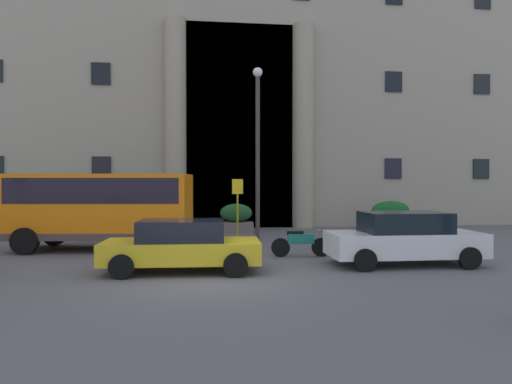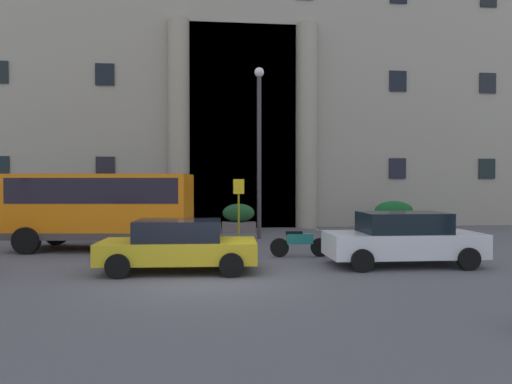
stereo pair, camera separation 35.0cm
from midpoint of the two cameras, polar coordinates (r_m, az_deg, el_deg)
name	(u,v)px [view 1 (the left image)]	position (r m, az deg, el deg)	size (l,w,h in m)	color
ground_plane	(211,280)	(12.13, -6.22, -10.49)	(80.00, 64.00, 0.12)	#525258
office_building_facade	(203,105)	(29.73, -6.75, 10.36)	(38.60, 9.78, 14.31)	gray
orange_minibus	(102,205)	(17.75, -18.54, -1.43)	(6.42, 3.21, 2.68)	orange
bus_stop_sign	(238,203)	(19.28, -2.75, -1.29)	(0.44, 0.08, 2.52)	#999316
hedge_planter_far_east	(125,218)	(22.77, -15.86, -2.99)	(1.89, 0.83, 1.58)	#716859
hedge_planter_far_west	(236,219)	(22.71, -2.84, -3.21)	(1.58, 0.82, 1.37)	#695F5D
hedge_planter_entrance_right	(390,216)	(24.50, 15.42, -2.82)	(2.04, 0.92, 1.47)	slate
parked_sedan_far	(182,245)	(12.94, -9.67, -6.32)	(4.21, 2.12, 1.38)	gold
white_taxi_kerbside	(404,238)	(14.39, 16.68, -5.34)	(4.38, 2.03, 1.53)	white
scooter_by_planter	(300,243)	(15.39, 4.59, -6.07)	(1.91, 0.55, 0.89)	black
lamppost_plaza_centre	(258,139)	(20.17, -0.30, 6.40)	(0.40, 0.40, 7.23)	#3D363A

